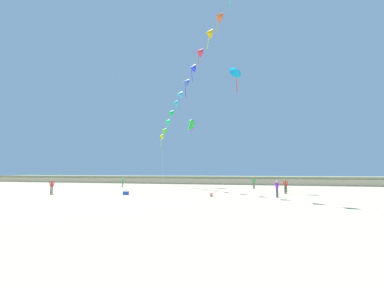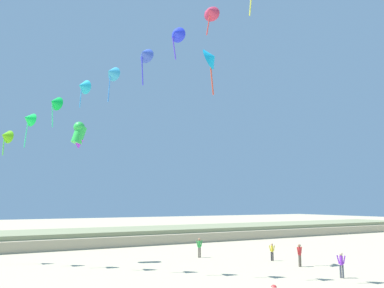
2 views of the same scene
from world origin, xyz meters
The scene contains 13 objects.
ground_plane centered at (0.00, 0.00, 0.00)m, with size 240.00×240.00×0.00m, color #C1B28E.
dune_ridge centered at (0.00, 38.91, 0.82)m, with size 120.00×11.71×1.66m.
person_near_left centered at (8.76, 21.53, 1.02)m, with size 0.62×0.24×1.76m.
person_near_right centered at (-12.78, 19.17, 0.97)m, with size 0.40×0.53×1.67m.
person_mid_center centered at (13.11, 16.52, 0.87)m, with size 0.47×0.37×1.50m.
person_far_left centered at (12.78, 12.91, 1.01)m, with size 0.62×0.24×1.75m.
person_far_right centered at (11.63, 7.93, 0.98)m, with size 0.41×0.53×1.70m.
person_far_center centered at (-13.30, 4.57, 0.99)m, with size 0.55×0.39×1.71m.
kite_banner_string centered at (1.42, 12.39, 16.61)m, with size 22.90×30.88×24.04m.
large_kite_low_lead centered at (-2.06, 24.09, 10.96)m, with size 1.42×1.04×2.39m.
large_kite_mid_trail centered at (6.90, 16.44, 17.17)m, with size 2.26×2.11×4.26m.
beach_cooler centered at (-4.83, 6.61, 0.21)m, with size 0.58×0.41×0.46m.
beach_ball centered at (4.97, 7.20, 0.18)m, with size 0.36×0.36×0.36m.
Camera 1 is at (10.56, -19.82, 2.56)m, focal length 24.00 mm.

